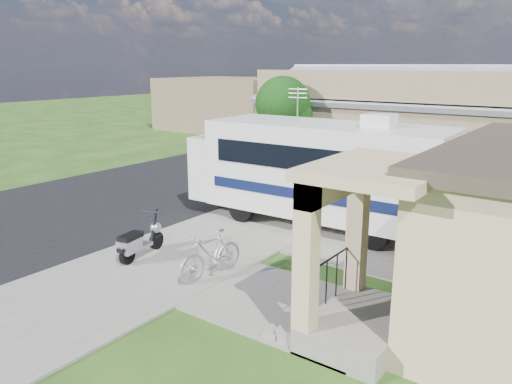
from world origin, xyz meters
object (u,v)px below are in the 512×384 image
Objects in this scene: scooter at (139,241)px; garden_hose at (341,301)px; van at (346,130)px; motorhome at (317,169)px; shrub at (448,236)px; pickup_truck at (287,148)px; bicycle at (211,257)px.

garden_hose is at bearing -1.38° from scooter.
garden_hose is (10.02, -20.67, -0.80)m from van.
garden_hose is (3.20, -4.54, -1.77)m from motorhome.
shrub is 22.02m from van.
van is (-6.82, 16.13, -0.97)m from motorhome.
scooter is at bearing -85.08° from van.
scooter is (-7.06, -2.81, -0.83)m from shrub.
van reaches higher than pickup_truck.
motorhome is 24.34× the size of garden_hose.
shrub reaches higher than scooter.
van is (-6.87, 21.31, 0.31)m from bicycle.
pickup_truck is 16.38× the size of garden_hose.
motorhome is at bearing 56.79° from scooter.
scooter reaches higher than garden_hose.
scooter is 14.34m from pickup_truck.
shrub is (4.78, -2.58, -0.51)m from motorhome.
motorhome is 1.40× the size of van.
motorhome is at bearing 151.62° from shrub.
motorhome is 4.49× the size of bicycle.
bicycle is at bearing -151.17° from shrub.
bicycle is 3.25m from garden_hose.
scooter is at bearing -158.27° from shrub.
van reaches higher than garden_hose.
motorhome reaches higher than garden_hose.
bicycle is at bearing -5.10° from scooter.
shrub is at bearing -30.13° from motorhome.
pickup_truck is at bearing 123.74° from bicycle.
pickup_truck reaches higher than bicycle.
shrub is 0.43× the size of van.
pickup_truck is at bearing 126.02° from motorhome.
garden_hose is at bearing 19.65° from bicycle.
pickup_truck reaches higher than garden_hose.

